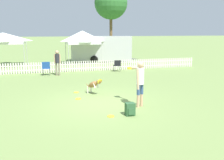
{
  "coord_description": "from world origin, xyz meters",
  "views": [
    {
      "loc": [
        -2.11,
        -9.25,
        2.82
      ],
      "look_at": [
        0.56,
        0.53,
        0.82
      ],
      "focal_mm": 40.0,
      "sensor_mm": 36.0,
      "label": 1
    }
  ],
  "objects": [
    {
      "name": "canopy_tent_main",
      "position": [
        -5.09,
        11.86,
        2.26
      ],
      "size": [
        3.18,
        3.18,
        2.69
      ],
      "color": "#B2B2B2",
      "rests_on": "ground_plane"
    },
    {
      "name": "leaping_dog",
      "position": [
        -0.01,
        1.55,
        0.45
      ],
      "size": [
        0.66,
        1.02,
        0.76
      ],
      "rotation": [
        0.0,
        0.0,
        -2.63
      ],
      "color": "olive",
      "rests_on": "ground_plane"
    },
    {
      "name": "folding_chair_center",
      "position": [
        2.82,
        7.42,
        0.49
      ],
      "size": [
        0.49,
        0.51,
        0.81
      ],
      "rotation": [
        0.0,
        0.0,
        3.09
      ],
      "color": "#333338",
      "rests_on": "ground_plane"
    },
    {
      "name": "frisbee_midfield",
      "position": [
        -0.74,
        2.05,
        0.01
      ],
      "size": [
        0.24,
        0.24,
        0.02
      ],
      "color": "yellow",
      "rests_on": "ground_plane"
    },
    {
      "name": "backpack_on_grass",
      "position": [
        0.61,
        -1.61,
        0.22
      ],
      "size": [
        0.31,
        0.29,
        0.43
      ],
      "color": "#2D5633",
      "rests_on": "ground_plane"
    },
    {
      "name": "tree_left_grove",
      "position": [
        7.4,
        26.14,
        6.67
      ],
      "size": [
        4.66,
        4.66,
        9.04
      ],
      "color": "brown",
      "rests_on": "ground_plane"
    },
    {
      "name": "handler_person",
      "position": [
        1.28,
        -0.74,
        1.08
      ],
      "size": [
        0.44,
        1.12,
        1.71
      ],
      "rotation": [
        0.0,
        0.0,
        0.51
      ],
      "color": "tan",
      "rests_on": "ground_plane"
    },
    {
      "name": "picket_fence",
      "position": [
        0.0,
        8.18,
        0.37
      ],
      "size": [
        18.61,
        0.04,
        0.73
      ],
      "color": "silver",
      "rests_on": "ground_plane"
    },
    {
      "name": "frisbee_near_dog",
      "position": [
        -0.05,
        -1.56,
        0.01
      ],
      "size": [
        0.24,
        0.24,
        0.02
      ],
      "color": "yellow",
      "rests_on": "ground_plane"
    },
    {
      "name": "spectator_standing",
      "position": [
        -1.3,
        6.89,
        0.97
      ],
      "size": [
        0.4,
        0.27,
        1.61
      ],
      "rotation": [
        0.0,
        0.0,
        2.81
      ],
      "color": "#7A705B",
      "rests_on": "ground_plane"
    },
    {
      "name": "equipment_trailer",
      "position": [
        3.01,
        13.07,
        1.24
      ],
      "size": [
        6.21,
        3.21,
        2.34
      ],
      "rotation": [
        0.0,
        0.0,
        -0.23
      ],
      "color": "#B7B7B7",
      "rests_on": "ground_plane"
    },
    {
      "name": "ground_plane",
      "position": [
        0.0,
        0.0,
        0.0
      ],
      "size": [
        240.0,
        240.0,
        0.0
      ],
      "primitive_type": "plane",
      "color": "olive"
    },
    {
      "name": "folding_chair_blue_left",
      "position": [
        -2.01,
        7.1,
        0.54
      ],
      "size": [
        0.52,
        0.53,
        0.9
      ],
      "rotation": [
        0.0,
        0.0,
        3.09
      ],
      "color": "#333338",
      "rests_on": "ground_plane"
    },
    {
      "name": "frisbee_near_handler",
      "position": [
        -0.81,
        0.91,
        0.01
      ],
      "size": [
        0.24,
        0.24,
        0.02
      ],
      "color": "yellow",
      "rests_on": "ground_plane"
    },
    {
      "name": "canopy_tent_secondary",
      "position": [
        1.11,
        12.0,
        2.28
      ],
      "size": [
        2.71,
        2.71,
        2.84
      ],
      "color": "#B2B2B2",
      "rests_on": "ground_plane"
    }
  ]
}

